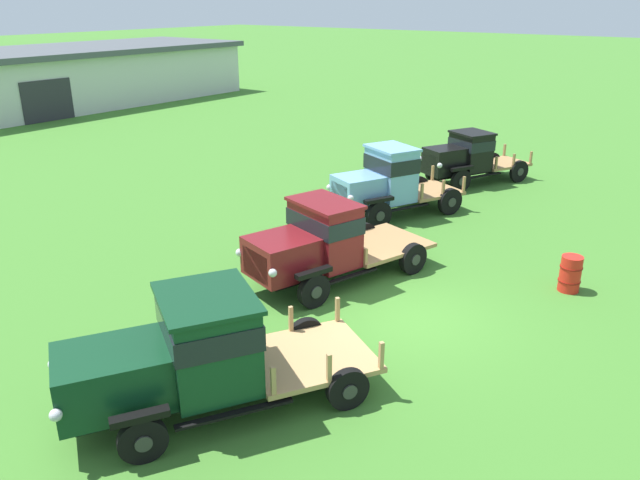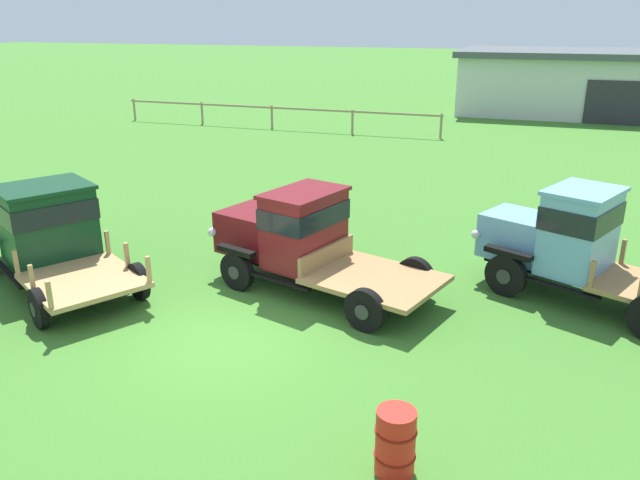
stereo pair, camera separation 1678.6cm
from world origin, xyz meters
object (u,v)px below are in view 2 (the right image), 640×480
object	(u,v)px
vintage_truck_second_in_line	(44,227)
vintage_truck_far_side	(569,240)
oil_drum_beside_row	(395,442)
vintage_truck_midrow_center	(299,237)

from	to	relation	value
vintage_truck_second_in_line	vintage_truck_far_side	xyz separation A→B (m)	(11.13, 2.81, 0.06)
vintage_truck_second_in_line	oil_drum_beside_row	xyz separation A→B (m)	(8.99, -3.88, -0.71)
vintage_truck_second_in_line	vintage_truck_midrow_center	xyz separation A→B (m)	(5.61, 1.42, -0.04)
vintage_truck_midrow_center	vintage_truck_far_side	distance (m)	5.69
oil_drum_beside_row	vintage_truck_second_in_line	bearing A→B (deg)	156.69
vintage_truck_second_in_line	vintage_truck_midrow_center	world-z (taller)	vintage_truck_second_in_line
vintage_truck_second_in_line	vintage_truck_far_side	size ratio (longest dim) A/B	1.18
vintage_truck_second_in_line	oil_drum_beside_row	size ratio (longest dim) A/B	6.21
vintage_truck_far_side	oil_drum_beside_row	world-z (taller)	vintage_truck_far_side
vintage_truck_midrow_center	oil_drum_beside_row	world-z (taller)	vintage_truck_midrow_center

